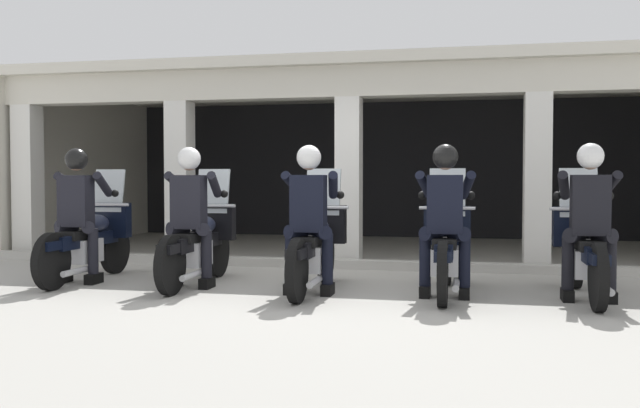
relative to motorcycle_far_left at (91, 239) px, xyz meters
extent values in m
plane|color=#A8A59E|center=(2.83, 3.07, -0.50)|extent=(80.00, 80.00, 0.00)
cube|color=black|center=(2.80, 7.00, 0.91)|extent=(11.35, 0.24, 2.82)
cube|color=beige|center=(2.80, 2.18, 2.10)|extent=(11.35, 0.36, 0.44)
cube|color=beige|center=(2.80, 4.52, 2.40)|extent=(11.35, 5.37, 0.16)
cube|color=beige|center=(-2.78, 4.52, 0.91)|extent=(0.30, 5.37, 2.82)
cube|color=silver|center=(-2.38, 2.18, 0.69)|extent=(0.35, 0.36, 2.38)
cube|color=silver|center=(0.21, 2.18, 0.69)|extent=(0.35, 0.36, 2.38)
cube|color=silver|center=(2.80, 2.18, 0.69)|extent=(0.35, 0.36, 2.38)
cube|color=silver|center=(5.39, 2.18, 0.69)|extent=(0.35, 0.36, 2.38)
cube|color=#B7B5AD|center=(2.80, 1.68, -0.44)|extent=(10.95, 0.24, 0.12)
cylinder|color=black|center=(0.00, 0.58, -0.18)|extent=(0.09, 0.64, 0.64)
cylinder|color=black|center=(0.00, -0.82, -0.18)|extent=(0.09, 0.64, 0.64)
cube|color=black|center=(0.00, 0.58, 0.03)|extent=(0.14, 0.44, 0.08)
cube|color=silver|center=(0.00, -0.17, -0.13)|extent=(0.28, 0.44, 0.28)
cube|color=black|center=(0.00, -0.12, 0.00)|extent=(0.18, 1.24, 0.16)
ellipsoid|color=#1E2338|center=(0.00, 0.10, 0.18)|extent=(0.26, 0.48, 0.22)
cube|color=black|center=(0.00, -0.30, 0.07)|extent=(0.24, 0.52, 0.10)
cube|color=black|center=(0.00, -0.76, 0.00)|extent=(0.16, 0.48, 0.10)
cylinder|color=silver|center=(0.00, 0.52, 0.06)|extent=(0.05, 0.24, 0.53)
cube|color=black|center=(0.00, 0.46, 0.20)|extent=(0.52, 0.16, 0.44)
sphere|color=silver|center=(0.00, 0.56, 0.22)|extent=(0.18, 0.18, 0.18)
cube|color=silver|center=(0.00, 0.44, 0.57)|extent=(0.40, 0.14, 0.54)
cylinder|color=silver|center=(0.00, 0.36, 0.40)|extent=(0.62, 0.04, 0.04)
cylinder|color=silver|center=(0.12, -0.52, -0.32)|extent=(0.07, 0.55, 0.07)
cube|color=black|center=(0.00, -0.32, 0.47)|extent=(0.36, 0.22, 0.60)
cube|color=#591414|center=(0.00, -0.20, 0.49)|extent=(0.05, 0.02, 0.32)
sphere|color=tan|center=(0.00, -0.30, 0.92)|extent=(0.21, 0.21, 0.21)
sphere|color=black|center=(0.00, -0.30, 0.95)|extent=(0.26, 0.26, 0.26)
cylinder|color=black|center=(0.14, -0.30, 0.16)|extent=(0.26, 0.29, 0.17)
cylinder|color=black|center=(0.20, -0.30, -0.12)|extent=(0.12, 0.12, 0.53)
cube|color=black|center=(0.20, -0.29, -0.44)|extent=(0.11, 0.26, 0.12)
cylinder|color=black|center=(-0.14, -0.30, 0.16)|extent=(0.26, 0.29, 0.17)
cylinder|color=black|center=(-0.20, -0.30, -0.12)|extent=(0.12, 0.12, 0.53)
cube|color=black|center=(-0.20, -0.29, -0.44)|extent=(0.11, 0.26, 0.12)
cylinder|color=black|center=(0.22, -0.09, 0.66)|extent=(0.19, 0.48, 0.31)
sphere|color=black|center=(0.26, 0.12, 0.55)|extent=(0.09, 0.09, 0.09)
cylinder|color=black|center=(-0.22, -0.09, 0.66)|extent=(0.19, 0.48, 0.31)
sphere|color=black|center=(-0.26, 0.12, 0.55)|extent=(0.09, 0.09, 0.09)
cylinder|color=black|center=(1.41, 0.55, -0.18)|extent=(0.09, 0.64, 0.64)
cylinder|color=black|center=(1.41, -0.85, -0.18)|extent=(0.09, 0.64, 0.64)
cube|color=black|center=(1.41, 0.55, 0.03)|extent=(0.14, 0.44, 0.08)
cube|color=silver|center=(1.41, -0.20, -0.13)|extent=(0.28, 0.44, 0.28)
cube|color=black|center=(1.41, -0.15, 0.00)|extent=(0.18, 1.24, 0.16)
ellipsoid|color=#1E2338|center=(1.41, 0.07, 0.18)|extent=(0.26, 0.48, 0.22)
cube|color=black|center=(1.41, -0.33, 0.07)|extent=(0.24, 0.52, 0.10)
cube|color=black|center=(1.41, -0.79, 0.00)|extent=(0.16, 0.48, 0.10)
cylinder|color=silver|center=(1.41, 0.49, 0.06)|extent=(0.05, 0.24, 0.53)
cube|color=black|center=(1.41, 0.43, 0.20)|extent=(0.52, 0.16, 0.44)
sphere|color=silver|center=(1.41, 0.53, 0.22)|extent=(0.18, 0.18, 0.18)
cube|color=silver|center=(1.41, 0.41, 0.57)|extent=(0.40, 0.14, 0.54)
cylinder|color=silver|center=(1.41, 0.33, 0.40)|extent=(0.62, 0.04, 0.04)
cylinder|color=silver|center=(1.53, -0.55, -0.32)|extent=(0.07, 0.55, 0.07)
cube|color=black|center=(1.41, -0.35, 0.47)|extent=(0.36, 0.22, 0.60)
cube|color=black|center=(1.41, -0.23, 0.49)|extent=(0.05, 0.02, 0.32)
sphere|color=tan|center=(1.41, -0.33, 0.92)|extent=(0.21, 0.21, 0.21)
sphere|color=silver|center=(1.41, -0.33, 0.95)|extent=(0.26, 0.26, 0.26)
cylinder|color=black|center=(1.55, -0.33, 0.16)|extent=(0.26, 0.29, 0.17)
cylinder|color=black|center=(1.61, -0.33, -0.12)|extent=(0.12, 0.12, 0.53)
cube|color=black|center=(1.61, -0.32, -0.44)|extent=(0.11, 0.26, 0.12)
cylinder|color=black|center=(1.27, -0.33, 0.16)|extent=(0.26, 0.29, 0.17)
cylinder|color=black|center=(1.21, -0.33, -0.12)|extent=(0.12, 0.12, 0.53)
cube|color=black|center=(1.21, -0.32, -0.44)|extent=(0.11, 0.26, 0.12)
cylinder|color=black|center=(1.63, -0.12, 0.66)|extent=(0.19, 0.48, 0.31)
sphere|color=black|center=(1.67, 0.09, 0.55)|extent=(0.09, 0.09, 0.09)
cylinder|color=black|center=(1.19, -0.12, 0.66)|extent=(0.19, 0.48, 0.31)
sphere|color=black|center=(1.15, 0.09, 0.55)|extent=(0.09, 0.09, 0.09)
cylinder|color=black|center=(2.83, 0.39, -0.18)|extent=(0.09, 0.64, 0.64)
cylinder|color=black|center=(2.83, -1.01, -0.18)|extent=(0.09, 0.64, 0.64)
cube|color=black|center=(2.83, 0.39, 0.03)|extent=(0.14, 0.44, 0.08)
cube|color=silver|center=(2.83, -0.36, -0.13)|extent=(0.28, 0.44, 0.28)
cube|color=black|center=(2.83, -0.31, 0.00)|extent=(0.18, 1.24, 0.16)
ellipsoid|color=#1E2338|center=(2.83, -0.09, 0.18)|extent=(0.26, 0.48, 0.22)
cube|color=black|center=(2.83, -0.49, 0.07)|extent=(0.24, 0.52, 0.10)
cube|color=black|center=(2.83, -0.95, 0.00)|extent=(0.16, 0.48, 0.10)
cylinder|color=silver|center=(2.83, 0.33, 0.06)|extent=(0.05, 0.24, 0.53)
cube|color=black|center=(2.83, 0.27, 0.20)|extent=(0.52, 0.16, 0.44)
sphere|color=silver|center=(2.83, 0.37, 0.22)|extent=(0.18, 0.18, 0.18)
cube|color=silver|center=(2.83, 0.25, 0.57)|extent=(0.40, 0.14, 0.54)
cylinder|color=silver|center=(2.83, 0.17, 0.40)|extent=(0.62, 0.04, 0.04)
cylinder|color=silver|center=(2.95, -0.71, -0.32)|extent=(0.07, 0.55, 0.07)
cube|color=black|center=(2.83, -0.51, 0.47)|extent=(0.36, 0.22, 0.60)
cube|color=black|center=(2.83, -0.39, 0.49)|extent=(0.05, 0.02, 0.32)
sphere|color=tan|center=(2.83, -0.49, 0.92)|extent=(0.21, 0.21, 0.21)
sphere|color=silver|center=(2.83, -0.49, 0.95)|extent=(0.26, 0.26, 0.26)
cylinder|color=black|center=(2.97, -0.49, 0.16)|extent=(0.26, 0.29, 0.17)
cylinder|color=black|center=(3.03, -0.49, -0.12)|extent=(0.12, 0.12, 0.53)
cube|color=black|center=(3.03, -0.48, -0.44)|extent=(0.11, 0.26, 0.12)
cylinder|color=black|center=(2.69, -0.49, 0.16)|extent=(0.26, 0.29, 0.17)
cylinder|color=black|center=(2.63, -0.49, -0.12)|extent=(0.12, 0.12, 0.53)
cube|color=black|center=(2.63, -0.48, -0.44)|extent=(0.11, 0.26, 0.12)
cylinder|color=black|center=(3.05, -0.28, 0.66)|extent=(0.19, 0.48, 0.31)
sphere|color=black|center=(3.09, -0.07, 0.55)|extent=(0.09, 0.09, 0.09)
cylinder|color=black|center=(2.61, -0.28, 0.66)|extent=(0.19, 0.48, 0.31)
sphere|color=black|center=(2.57, -0.07, 0.55)|extent=(0.09, 0.09, 0.09)
cylinder|color=black|center=(4.25, 0.48, -0.18)|extent=(0.09, 0.64, 0.64)
cylinder|color=black|center=(4.25, -0.92, -0.18)|extent=(0.09, 0.64, 0.64)
cube|color=black|center=(4.25, 0.48, 0.03)|extent=(0.14, 0.44, 0.08)
cube|color=silver|center=(4.25, -0.27, -0.13)|extent=(0.28, 0.44, 0.28)
cube|color=black|center=(4.25, -0.22, 0.00)|extent=(0.18, 1.24, 0.16)
ellipsoid|color=#1E2338|center=(4.25, 0.00, 0.18)|extent=(0.26, 0.48, 0.22)
cube|color=black|center=(4.25, -0.40, 0.07)|extent=(0.24, 0.52, 0.10)
cube|color=black|center=(4.25, -0.86, 0.00)|extent=(0.16, 0.48, 0.10)
cylinder|color=silver|center=(4.25, 0.42, 0.06)|extent=(0.05, 0.24, 0.53)
cube|color=black|center=(4.25, 0.36, 0.20)|extent=(0.52, 0.16, 0.44)
sphere|color=silver|center=(4.25, 0.46, 0.22)|extent=(0.18, 0.18, 0.18)
cube|color=silver|center=(4.25, 0.34, 0.57)|extent=(0.40, 0.14, 0.54)
cylinder|color=silver|center=(4.25, 0.26, 0.40)|extent=(0.62, 0.04, 0.04)
cylinder|color=silver|center=(4.37, -0.62, -0.32)|extent=(0.07, 0.55, 0.07)
cube|color=black|center=(4.25, -0.42, 0.47)|extent=(0.36, 0.22, 0.60)
cube|color=black|center=(4.25, -0.30, 0.49)|extent=(0.05, 0.02, 0.32)
sphere|color=tan|center=(4.25, -0.40, 0.92)|extent=(0.21, 0.21, 0.21)
sphere|color=black|center=(4.25, -0.40, 0.95)|extent=(0.26, 0.26, 0.26)
cylinder|color=black|center=(4.39, -0.40, 0.16)|extent=(0.26, 0.29, 0.17)
cylinder|color=black|center=(4.45, -0.40, -0.12)|extent=(0.12, 0.12, 0.53)
cube|color=black|center=(4.45, -0.39, -0.44)|extent=(0.11, 0.26, 0.12)
cylinder|color=black|center=(4.11, -0.40, 0.16)|extent=(0.26, 0.29, 0.17)
cylinder|color=black|center=(4.05, -0.40, -0.12)|extent=(0.12, 0.12, 0.53)
cube|color=black|center=(4.05, -0.39, -0.44)|extent=(0.11, 0.26, 0.12)
cylinder|color=black|center=(4.47, -0.19, 0.66)|extent=(0.19, 0.48, 0.31)
sphere|color=black|center=(4.51, 0.02, 0.55)|extent=(0.09, 0.09, 0.09)
cylinder|color=black|center=(4.03, -0.19, 0.66)|extent=(0.19, 0.48, 0.31)
sphere|color=black|center=(3.99, 0.02, 0.55)|extent=(0.09, 0.09, 0.09)
cylinder|color=black|center=(5.66, 0.55, -0.18)|extent=(0.09, 0.64, 0.64)
cylinder|color=black|center=(5.66, -0.85, -0.18)|extent=(0.09, 0.64, 0.64)
cube|color=black|center=(5.66, 0.55, 0.03)|extent=(0.14, 0.44, 0.08)
cube|color=silver|center=(5.66, -0.20, -0.13)|extent=(0.28, 0.44, 0.28)
cube|color=black|center=(5.66, -0.15, 0.00)|extent=(0.18, 1.24, 0.16)
ellipsoid|color=black|center=(5.66, 0.07, 0.18)|extent=(0.26, 0.48, 0.22)
cube|color=black|center=(5.66, -0.33, 0.07)|extent=(0.24, 0.52, 0.10)
cube|color=black|center=(5.66, -0.79, 0.00)|extent=(0.16, 0.48, 0.10)
cylinder|color=silver|center=(5.66, 0.49, 0.06)|extent=(0.05, 0.24, 0.53)
cube|color=black|center=(5.66, 0.43, 0.20)|extent=(0.52, 0.16, 0.44)
sphere|color=silver|center=(5.66, 0.53, 0.22)|extent=(0.18, 0.18, 0.18)
cube|color=silver|center=(5.66, 0.41, 0.57)|extent=(0.40, 0.14, 0.54)
cylinder|color=silver|center=(5.66, 0.33, 0.40)|extent=(0.62, 0.04, 0.04)
cylinder|color=silver|center=(5.78, -0.55, -0.32)|extent=(0.07, 0.55, 0.07)
cube|color=black|center=(5.66, -0.35, 0.47)|extent=(0.36, 0.22, 0.60)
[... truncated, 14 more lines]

